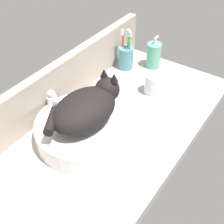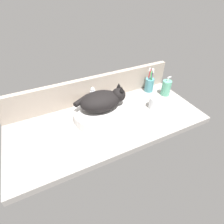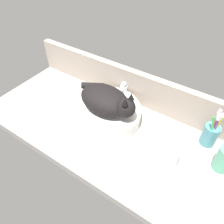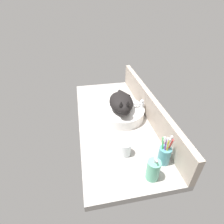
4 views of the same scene
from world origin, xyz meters
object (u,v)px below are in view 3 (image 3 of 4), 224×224
cat (107,100)px  toothbrush_cup (210,134)px  soap_dispenser (224,159)px  water_glass (170,158)px  faucet (122,93)px  sink_basin (105,114)px

cat → toothbrush_cup: (45.07, 13.24, -7.25)cm
soap_dispenser → water_glass: (-17.96, -9.60, -2.11)cm
toothbrush_cup → faucet: bearing=178.3°
sink_basin → cat: cat is taller
faucet → water_glass: 41.57cm
cat → water_glass: 37.01cm
sink_basin → cat: (1.37, -0.03, 9.41)cm
sink_basin → toothbrush_cup: bearing=15.9°
faucet → sink_basin: bearing=-93.2°
sink_basin → cat: 9.51cm
sink_basin → toothbrush_cup: toothbrush_cup is taller
faucet → soap_dispenser: bearing=-11.7°
faucet → water_glass: size_ratio=1.61×
sink_basin → faucet: size_ratio=2.56×
toothbrush_cup → water_glass: 21.85cm
faucet → water_glass: bearing=-30.1°
cat → water_glass: size_ratio=3.80×
sink_basin → water_glass: (36.64, -6.21, 0.08)cm
faucet → toothbrush_cup: bearing=-1.7°
sink_basin → cat: size_ratio=1.08×
sink_basin → water_glass: bearing=-9.6°
cat → water_glass: bearing=-9.9°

